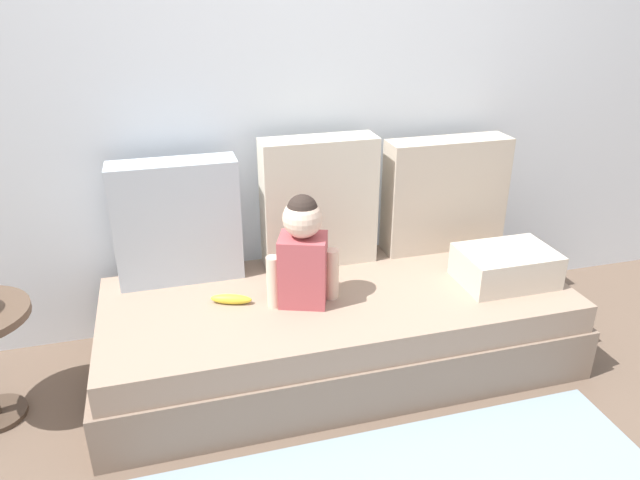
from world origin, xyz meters
name	(u,v)px	position (x,y,z in m)	size (l,w,h in m)	color
ground_plane	(337,361)	(0.00, 0.00, 0.00)	(12.00, 12.00, 0.00)	brown
back_wall	(305,75)	(0.00, 0.54, 1.17)	(5.21, 0.10, 2.34)	silver
couch	(338,328)	(0.00, 0.00, 0.17)	(2.01, 0.82, 0.35)	#826C5B
throw_pillow_left	(177,222)	(-0.62, 0.31, 0.62)	(0.52, 0.16, 0.53)	#B2BCC6
throw_pillow_center	(319,202)	(0.00, 0.31, 0.65)	(0.51, 0.16, 0.58)	beige
throw_pillow_right	(445,194)	(0.62, 0.31, 0.62)	(0.58, 0.16, 0.54)	#C1B29E
toddler	(303,251)	(-0.16, -0.04, 0.58)	(0.30, 0.21, 0.46)	#B24C51
banana	(231,299)	(-0.45, 0.03, 0.37)	(0.17, 0.04, 0.04)	yellow
folded_blanket	(506,266)	(0.72, -0.10, 0.43)	(0.40, 0.28, 0.15)	beige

